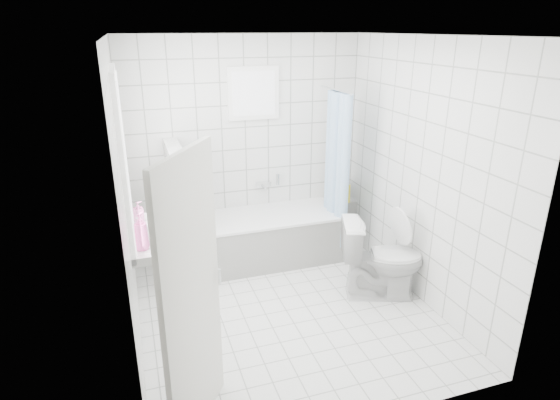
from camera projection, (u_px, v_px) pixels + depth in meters
name	position (u px, v px, depth m)	size (l,w,h in m)	color
ground	(286.00, 310.00, 4.67)	(3.00, 3.00, 0.00)	white
ceiling	(288.00, 35.00, 3.77)	(3.00, 3.00, 0.00)	white
wall_back	(246.00, 149.00, 5.56)	(2.80, 0.02, 2.60)	white
wall_front	(366.00, 262.00, 2.88)	(2.80, 0.02, 2.60)	white
wall_left	(125.00, 205.00, 3.81)	(0.02, 3.00, 2.60)	white
wall_right	(420.00, 173.00, 4.63)	(0.02, 3.00, 2.60)	white
window_left	(126.00, 159.00, 3.99)	(0.01, 0.90, 1.40)	white
window_back	(254.00, 93.00, 5.32)	(0.50, 0.01, 0.50)	white
window_sill	(140.00, 238.00, 4.26)	(0.18, 1.02, 0.08)	white
door	(192.00, 302.00, 3.00)	(0.04, 0.80, 2.00)	silver
bathtub	(264.00, 238.00, 5.60)	(1.82, 0.77, 0.58)	white
partition_wall	(179.00, 213.00, 5.11)	(0.15, 0.85, 1.50)	white
tiled_ledge	(340.00, 220.00, 6.16)	(0.40, 0.24, 0.55)	white
toilet	(382.00, 259.00, 4.81)	(0.47, 0.83, 0.84)	white
curtain_rod	(335.00, 90.00, 5.24)	(0.02, 0.02, 0.80)	silver
shower_curtain	(337.00, 170.00, 5.43)	(0.14, 0.48, 1.78)	#4485C8
tub_faucet	(263.00, 184.00, 5.74)	(0.18, 0.06, 0.06)	silver
sill_bottles	(140.00, 227.00, 4.08)	(0.18, 0.77, 0.32)	silver
ledge_bottles	(344.00, 193.00, 6.00)	(0.16, 0.17, 0.24)	yellow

